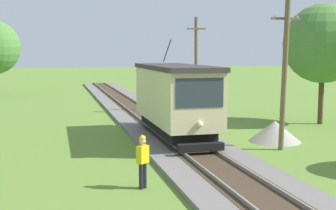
{
  "coord_description": "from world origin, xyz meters",
  "views": [
    {
      "loc": [
        -5.84,
        -2.28,
        4.47
      ],
      "look_at": [
        -0.35,
        19.37,
        1.81
      ],
      "focal_mm": 47.71,
      "sensor_mm": 36.0,
      "label": 1
    }
  ],
  "objects_px": {
    "utility_pole_mid": "(196,64)",
    "tree_left_near": "(323,44)",
    "red_tram": "(175,97)",
    "utility_pole_near_tram": "(284,74)",
    "track_worker": "(143,159)",
    "gravel_pile": "(275,131)"
  },
  "relations": [
    {
      "from": "utility_pole_mid",
      "to": "tree_left_near",
      "type": "relative_size",
      "value": 0.94
    },
    {
      "from": "red_tram",
      "to": "tree_left_near",
      "type": "distance_m",
      "value": 10.83
    },
    {
      "from": "red_tram",
      "to": "track_worker",
      "type": "height_order",
      "value": "red_tram"
    },
    {
      "from": "utility_pole_mid",
      "to": "red_tram",
      "type": "bearing_deg",
      "value": -113.76
    },
    {
      "from": "utility_pole_mid",
      "to": "track_worker",
      "type": "bearing_deg",
      "value": -113.18
    },
    {
      "from": "utility_pole_near_tram",
      "to": "utility_pole_mid",
      "type": "distance_m",
      "value": 12.91
    },
    {
      "from": "utility_pole_near_tram",
      "to": "tree_left_near",
      "type": "relative_size",
      "value": 0.91
    },
    {
      "from": "red_tram",
      "to": "tree_left_near",
      "type": "relative_size",
      "value": 1.15
    },
    {
      "from": "track_worker",
      "to": "tree_left_near",
      "type": "relative_size",
      "value": 0.24
    },
    {
      "from": "utility_pole_mid",
      "to": "tree_left_near",
      "type": "distance_m",
      "value": 9.08
    },
    {
      "from": "utility_pole_mid",
      "to": "gravel_pile",
      "type": "height_order",
      "value": "utility_pole_mid"
    },
    {
      "from": "tree_left_near",
      "to": "track_worker",
      "type": "bearing_deg",
      "value": -142.17
    },
    {
      "from": "red_tram",
      "to": "track_worker",
      "type": "relative_size",
      "value": 4.79
    },
    {
      "from": "red_tram",
      "to": "track_worker",
      "type": "bearing_deg",
      "value": -112.45
    },
    {
      "from": "track_worker",
      "to": "red_tram",
      "type": "bearing_deg",
      "value": 121.02
    },
    {
      "from": "red_tram",
      "to": "utility_pole_mid",
      "type": "distance_m",
      "value": 10.33
    },
    {
      "from": "utility_pole_mid",
      "to": "tree_left_near",
      "type": "bearing_deg",
      "value": -48.1
    },
    {
      "from": "red_tram",
      "to": "utility_pole_near_tram",
      "type": "distance_m",
      "value": 5.58
    },
    {
      "from": "utility_pole_near_tram",
      "to": "utility_pole_mid",
      "type": "bearing_deg",
      "value": 90.0
    },
    {
      "from": "red_tram",
      "to": "track_worker",
      "type": "xyz_separation_m",
      "value": [
        -3.14,
        -7.6,
        -1.21
      ]
    },
    {
      "from": "gravel_pile",
      "to": "track_worker",
      "type": "distance_m",
      "value": 9.94
    },
    {
      "from": "red_tram",
      "to": "track_worker",
      "type": "distance_m",
      "value": 8.31
    }
  ]
}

